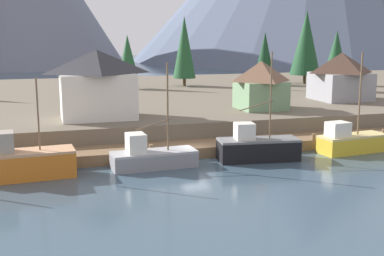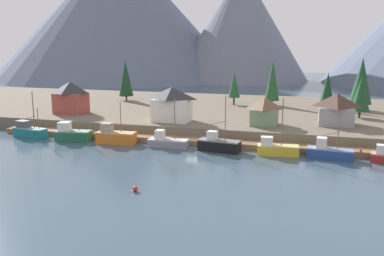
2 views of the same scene
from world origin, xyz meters
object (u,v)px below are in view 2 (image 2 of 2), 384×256
conifer_back_right (362,81)px  fishing_boat_grey (167,142)px  conifer_mid_left (328,87)px  conifer_mid_right (361,93)px  house_red (71,97)px  conifer_near_left (234,85)px  house_white (172,104)px  fishing_boat_teal (29,131)px  house_green (264,111)px  fishing_boat_green (72,134)px  conifer_back_left (272,81)px  fishing_boat_black (219,144)px  fishing_boat_orange (115,136)px  house_grey (336,109)px  conifer_near_right (126,78)px  channel_buoy (135,189)px  fishing_boat_yellow (276,149)px

conifer_back_right → fishing_boat_grey: bearing=-133.4°
conifer_mid_left → conifer_mid_right: size_ratio=0.98×
house_red → conifer_near_left: 41.20m
house_white → conifer_near_left: 28.39m
fishing_boat_teal → house_green: (44.44, 12.81, 4.10)m
fishing_boat_green → conifer_near_left: 46.26m
conifer_back_left → conifer_back_right: bearing=-7.0°
house_green → conifer_back_right: size_ratio=0.44×
fishing_boat_grey → house_white: 12.90m
fishing_boat_teal → house_white: (25.76, 11.68, 4.84)m
house_red → house_green: bearing=-2.4°
fishing_boat_black → conifer_back_left: bearing=90.1°
fishing_boat_green → house_green: 37.26m
fishing_boat_green → conifer_near_left: size_ratio=0.81×
fishing_boat_green → fishing_boat_black: bearing=-8.5°
fishing_boat_orange → conifer_back_right: (45.54, 37.68, 8.25)m
house_grey → house_green: bearing=-161.9°
house_white → conifer_near_right: bearing=130.5°
fishing_boat_orange → conifer_near_right: conifer_near_right is taller
conifer_back_left → channel_buoy: size_ratio=16.46×
fishing_boat_grey → channel_buoy: bearing=-83.0°
fishing_boat_green → conifer_mid_right: (53.38, 26.95, 6.54)m
conifer_mid_left → fishing_boat_green: bearing=-140.8°
fishing_boat_yellow → house_green: fishing_boat_yellow is taller
fishing_boat_green → channel_buoy: size_ratio=9.81×
house_red → conifer_mid_left: bearing=22.5°
fishing_boat_black → house_grey: size_ratio=1.42×
conifer_near_right → conifer_mid_right: 61.61m
house_grey → conifer_back_left: 27.56m
conifer_back_right → fishing_boat_yellow: bearing=-113.4°
fishing_boat_yellow → conifer_near_left: conifer_near_left is taller
fishing_boat_green → conifer_back_right: (54.46, 37.97, 8.29)m
fishing_boat_teal → fishing_boat_orange: 18.70m
fishing_boat_teal → channel_buoy: 39.64m
conifer_back_left → fishing_boat_orange: bearing=-121.4°
conifer_near_right → channel_buoy: (29.97, -61.07, -8.46)m
fishing_boat_teal → fishing_boat_black: fishing_boat_black is taller
fishing_boat_teal → conifer_mid_right: (63.16, 26.72, 6.57)m
conifer_back_left → fishing_boat_yellow: bearing=-83.2°
fishing_boat_orange → conifer_back_left: bearing=55.1°
fishing_boat_black → house_grey: 26.50m
fishing_boat_grey → house_red: 32.37m
fishing_boat_black → house_white: fishing_boat_black is taller
conifer_near_left → conifer_mid_right: 32.03m
conifer_mid_left → channel_buoy: conifer_mid_left is taller
conifer_near_left → channel_buoy: size_ratio=12.09×
conifer_mid_left → conifer_back_left: conifer_back_left is taller
fishing_boat_green → house_grey: house_grey is taller
house_grey → conifer_near_left: size_ratio=0.80×
house_grey → channel_buoy: 47.22m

